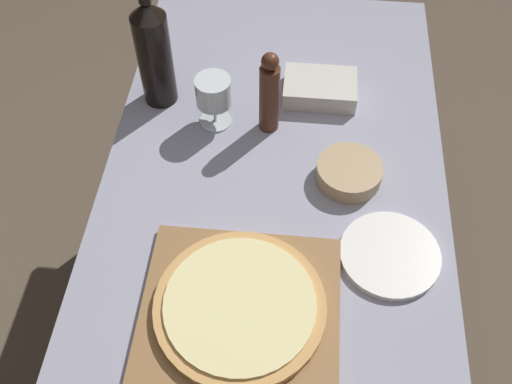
{
  "coord_description": "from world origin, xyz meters",
  "views": [
    {
      "loc": [
        0.04,
        -0.65,
        1.82
      ],
      "look_at": [
        -0.03,
        0.09,
        0.83
      ],
      "focal_mm": 42.0,
      "sensor_mm": 36.0,
      "label": 1
    }
  ],
  "objects_px": {
    "wine_glass": "(213,94)",
    "small_bowl": "(349,173)",
    "pepper_mill": "(269,94)",
    "wine_bottle": "(154,52)",
    "pizza": "(240,306)"
  },
  "relations": [
    {
      "from": "wine_bottle",
      "to": "small_bowl",
      "type": "relative_size",
      "value": 2.35
    },
    {
      "from": "pizza",
      "to": "small_bowl",
      "type": "bearing_deg",
      "value": 59.62
    },
    {
      "from": "small_bowl",
      "to": "wine_glass",
      "type": "bearing_deg",
      "value": 155.28
    },
    {
      "from": "wine_bottle",
      "to": "pepper_mill",
      "type": "distance_m",
      "value": 0.29
    },
    {
      "from": "wine_glass",
      "to": "pizza",
      "type": "bearing_deg",
      "value": -76.94
    },
    {
      "from": "pepper_mill",
      "to": "wine_glass",
      "type": "bearing_deg",
      "value": 178.45
    },
    {
      "from": "wine_glass",
      "to": "small_bowl",
      "type": "relative_size",
      "value": 0.91
    },
    {
      "from": "pizza",
      "to": "wine_bottle",
      "type": "xyz_separation_m",
      "value": [
        -0.26,
        0.56,
        0.11
      ]
    },
    {
      "from": "wine_glass",
      "to": "small_bowl",
      "type": "distance_m",
      "value": 0.36
    },
    {
      "from": "pepper_mill",
      "to": "small_bowl",
      "type": "relative_size",
      "value": 1.51
    },
    {
      "from": "pepper_mill",
      "to": "small_bowl",
      "type": "distance_m",
      "value": 0.25
    },
    {
      "from": "wine_bottle",
      "to": "pepper_mill",
      "type": "bearing_deg",
      "value": -14.85
    },
    {
      "from": "pizza",
      "to": "pepper_mill",
      "type": "xyz_separation_m",
      "value": [
        0.01,
        0.49,
        0.08
      ]
    },
    {
      "from": "wine_bottle",
      "to": "wine_glass",
      "type": "bearing_deg",
      "value": -25.45
    },
    {
      "from": "wine_bottle",
      "to": "pizza",
      "type": "bearing_deg",
      "value": -65.22
    }
  ]
}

